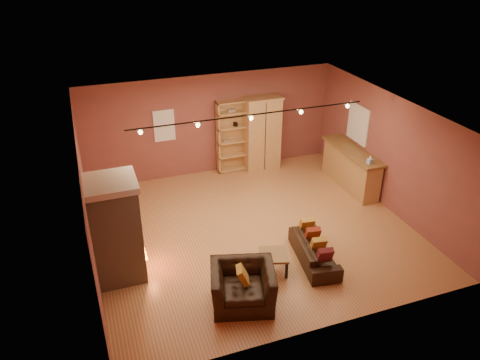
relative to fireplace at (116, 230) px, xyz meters
name	(u,v)px	position (x,y,z in m)	size (l,w,h in m)	color
floor	(253,229)	(3.04, 0.60, -1.06)	(7.00, 7.00, 0.00)	#A36639
ceiling	(255,114)	(3.04, 0.60, 1.74)	(7.00, 7.00, 0.00)	brown
back_wall	(211,125)	(3.04, 3.85, 0.34)	(7.00, 0.02, 2.80)	brown
left_wall	(87,203)	(-0.46, 0.60, 0.34)	(0.02, 6.50, 2.80)	brown
right_wall	(390,153)	(6.54, 0.60, 0.34)	(0.02, 6.50, 2.80)	brown
fireplace	(116,230)	(0.00, 0.00, 0.00)	(1.01, 0.98, 2.12)	tan
back_window	(164,126)	(1.74, 3.83, 0.49)	(0.56, 0.04, 0.86)	white
bookcase	(231,135)	(3.58, 3.74, -0.01)	(0.85, 0.33, 2.07)	tan
armoire	(262,133)	(4.44, 3.58, 0.01)	(1.05, 0.60, 2.13)	tan
bar_counter	(351,168)	(6.24, 1.70, -0.52)	(0.60, 2.22, 1.06)	tan
tissue_box	(370,160)	(6.19, 0.86, 0.09)	(0.14, 0.14, 0.22)	#82ADD0
right_window	(358,124)	(6.51, 2.00, 0.59)	(0.05, 0.90, 1.00)	white
loveseat	(315,247)	(3.82, -0.90, -0.72)	(0.72, 1.69, 0.71)	black
armchair	(243,280)	(1.99, -1.58, -0.56)	(1.31, 1.03, 1.01)	black
coffee_table	(274,256)	(2.88, -0.94, -0.70)	(0.69, 0.69, 0.42)	brown
track_rail	(251,116)	(3.04, 0.80, 1.63)	(5.20, 0.09, 0.13)	black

